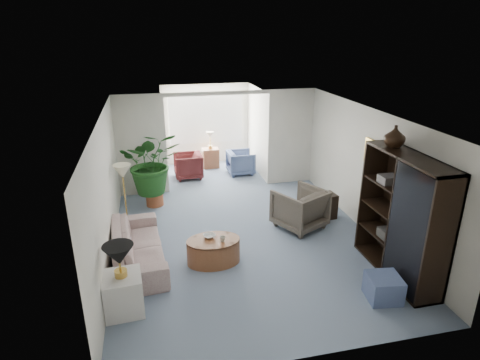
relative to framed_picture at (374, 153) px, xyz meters
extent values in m
plane|color=gray|center=(-2.46, 0.10, -1.70)|extent=(6.00, 6.00, 0.00)
plane|color=gray|center=(-2.46, 4.20, -1.70)|extent=(2.60, 2.60, 0.00)
cube|color=silver|center=(-4.36, 3.10, -0.45)|extent=(1.20, 0.12, 2.50)
cube|color=silver|center=(-0.56, 3.10, -0.45)|extent=(1.20, 0.12, 2.50)
cube|color=silver|center=(-2.46, 3.10, 0.75)|extent=(2.60, 0.12, 0.10)
cube|color=white|center=(-2.46, 5.28, -0.30)|extent=(2.20, 0.02, 1.50)
cube|color=white|center=(-2.46, 5.25, -0.30)|extent=(2.20, 0.02, 1.50)
cube|color=#B6A891|center=(0.00, 0.00, 0.00)|extent=(0.04, 0.50, 0.40)
imported|color=beige|center=(-4.50, -0.10, -1.38)|extent=(0.99, 2.21, 0.63)
cube|color=silver|center=(-4.70, -1.45, -1.40)|extent=(0.59, 0.59, 0.60)
cone|color=black|center=(-4.70, -1.45, -0.75)|extent=(0.44, 0.44, 0.30)
cone|color=#F4EBC2|center=(-4.73, 1.31, -0.45)|extent=(0.36, 0.36, 0.28)
cylinder|color=brown|center=(-3.20, -0.41, -1.47)|extent=(1.17, 1.17, 0.45)
imported|color=silver|center=(-3.25, -0.31, -1.22)|extent=(0.26, 0.26, 0.05)
imported|color=beige|center=(-3.05, -0.51, -1.20)|extent=(0.12, 0.12, 0.09)
imported|color=#61594C|center=(-1.22, 0.55, -1.28)|extent=(1.23, 1.24, 0.85)
cube|color=black|center=(-0.52, 0.85, -1.43)|extent=(0.50, 0.42, 0.55)
cube|color=black|center=(-0.23, -1.42, -0.65)|extent=(0.50, 1.89, 2.09)
imported|color=black|center=(-0.23, -0.92, 0.57)|extent=(0.34, 0.34, 0.36)
cube|color=slate|center=(-0.82, -2.03, -1.51)|extent=(0.55, 0.55, 0.39)
cylinder|color=#A3522F|center=(-4.14, 2.36, -1.54)|extent=(0.40, 0.40, 0.32)
imported|color=#1C4E1A|center=(-4.14, 2.36, -0.64)|extent=(1.34, 1.16, 1.48)
imported|color=slate|center=(-1.67, 4.05, -1.37)|extent=(0.74, 0.72, 0.67)
imported|color=#571E22|center=(-3.17, 4.05, -1.35)|extent=(0.77, 0.75, 0.69)
cube|color=brown|center=(-2.42, 4.80, -1.41)|extent=(0.48, 0.37, 0.58)
cube|color=#575452|center=(-0.28, -0.99, -0.16)|extent=(0.30, 0.26, 0.16)
cube|color=#2B2926|center=(-0.28, -1.92, -1.06)|extent=(0.30, 0.26, 0.16)
cube|color=#2A2621|center=(-0.28, -1.74, -0.16)|extent=(0.30, 0.26, 0.16)
cube|color=#363431|center=(-0.28, -1.19, -1.06)|extent=(0.30, 0.26, 0.16)
cube|color=#44423F|center=(-0.28, -1.64, -0.61)|extent=(0.30, 0.26, 0.16)
camera|label=1|loc=(-4.14, -6.65, 2.25)|focal=30.39mm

